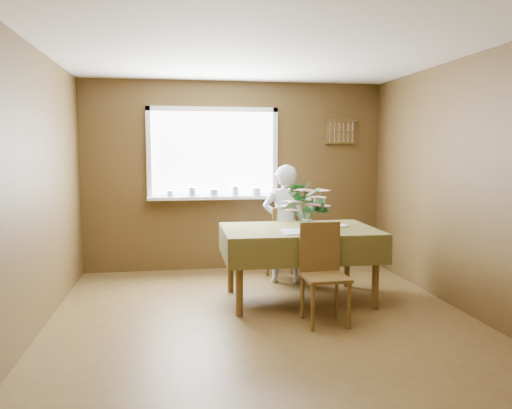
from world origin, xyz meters
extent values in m
plane|color=#503A1B|center=(0.00, 0.00, 0.00)|extent=(4.50, 4.50, 0.00)
plane|color=white|center=(0.00, 0.00, 2.50)|extent=(4.50, 4.50, 0.00)
plane|color=brown|center=(0.00, 2.25, 1.25)|extent=(4.00, 0.00, 4.00)
plane|color=brown|center=(0.00, -2.25, 1.25)|extent=(4.00, 0.00, 4.00)
plane|color=brown|center=(-2.00, 0.00, 1.25)|extent=(0.00, 4.50, 4.50)
plane|color=brown|center=(2.00, 0.00, 1.25)|extent=(0.00, 4.50, 4.50)
cube|color=white|center=(-0.30, 2.23, 1.55)|extent=(1.60, 0.01, 1.10)
cube|color=white|center=(-0.30, 2.22, 2.13)|extent=(1.72, 0.06, 0.06)
cube|color=white|center=(-0.30, 2.22, 0.97)|extent=(1.72, 0.06, 0.06)
cube|color=white|center=(-1.13, 2.22, 1.55)|extent=(0.06, 0.06, 1.22)
cube|color=white|center=(0.53, 2.22, 1.55)|extent=(0.06, 0.06, 1.22)
cube|color=white|center=(-0.30, 2.15, 0.98)|extent=(1.72, 0.20, 0.04)
cylinder|color=white|center=(-0.86, 2.13, 1.04)|extent=(0.09, 0.09, 0.08)
cylinder|color=white|center=(-0.58, 2.13, 1.06)|extent=(0.11, 0.11, 0.12)
cylinder|color=white|center=(-0.30, 2.13, 1.05)|extent=(0.12, 0.12, 0.09)
cylinder|color=white|center=(-0.02, 2.13, 1.06)|extent=(0.10, 0.10, 0.13)
cylinder|color=white|center=(0.26, 2.13, 1.05)|extent=(0.11, 0.11, 0.10)
cube|color=brown|center=(1.45, 2.23, 1.85)|extent=(0.40, 0.03, 0.30)
cube|color=brown|center=(1.45, 2.21, 2.00)|extent=(0.44, 0.04, 0.03)
cube|color=brown|center=(1.45, 2.21, 1.70)|extent=(0.44, 0.04, 0.03)
cylinder|color=brown|center=(-0.21, 0.25, 0.36)|extent=(0.07, 0.07, 0.73)
cylinder|color=brown|center=(1.16, 0.24, 0.36)|extent=(0.07, 0.07, 0.73)
cylinder|color=brown|center=(-0.20, 1.11, 0.36)|extent=(0.07, 0.07, 0.73)
cylinder|color=brown|center=(1.17, 1.10, 0.36)|extent=(0.07, 0.07, 0.73)
cube|color=brown|center=(0.48, 0.68, 0.75)|extent=(1.55, 1.04, 0.04)
cube|color=#3D3616|center=(0.48, 0.68, 0.77)|extent=(1.61, 1.10, 0.01)
cube|color=#3D3616|center=(0.47, 0.13, 0.62)|extent=(1.60, 0.03, 0.29)
cube|color=#3D3616|center=(0.49, 1.22, 0.62)|extent=(1.60, 0.03, 0.29)
cube|color=#3D3616|center=(-0.32, 0.69, 0.62)|extent=(0.02, 1.08, 0.29)
cube|color=#3D3616|center=(1.28, 0.67, 0.62)|extent=(0.02, 1.08, 0.29)
cube|color=#4B9DD5|center=(0.48, 0.42, 0.78)|extent=(0.46, 0.34, 0.01)
cylinder|color=brown|center=(0.67, 1.78, 0.21)|extent=(0.04, 0.04, 0.42)
cylinder|color=brown|center=(0.34, 1.75, 0.21)|extent=(0.04, 0.04, 0.42)
cylinder|color=brown|center=(0.70, 1.44, 0.21)|extent=(0.04, 0.04, 0.42)
cylinder|color=brown|center=(0.37, 1.42, 0.21)|extent=(0.04, 0.04, 0.42)
cube|color=brown|center=(0.52, 1.60, 0.43)|extent=(0.42, 0.42, 0.03)
cube|color=brown|center=(0.53, 1.42, 0.68)|extent=(0.39, 0.06, 0.46)
cylinder|color=brown|center=(0.38, -0.25, 0.21)|extent=(0.04, 0.04, 0.42)
cylinder|color=brown|center=(0.71, -0.25, 0.21)|extent=(0.04, 0.04, 0.42)
cylinder|color=brown|center=(0.37, 0.08, 0.21)|extent=(0.04, 0.04, 0.42)
cylinder|color=brown|center=(0.71, 0.09, 0.21)|extent=(0.04, 0.04, 0.42)
cube|color=brown|center=(0.54, -0.08, 0.44)|extent=(0.40, 0.40, 0.03)
cube|color=brown|center=(0.54, 0.10, 0.69)|extent=(0.39, 0.04, 0.47)
imported|color=white|center=(0.49, 1.41, 0.71)|extent=(0.56, 0.41, 1.42)
cylinder|color=white|center=(0.49, 0.42, 0.84)|extent=(0.10, 0.10, 0.13)
cylinder|color=#33662D|center=(0.49, 0.42, 0.94)|extent=(0.06, 0.06, 0.09)
cylinder|color=white|center=(0.93, 0.73, 0.79)|extent=(0.29, 0.29, 0.01)
cube|color=silver|center=(0.69, 0.42, 0.79)|extent=(0.09, 0.19, 0.00)
camera|label=1|loc=(-0.81, -4.38, 1.59)|focal=35.00mm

